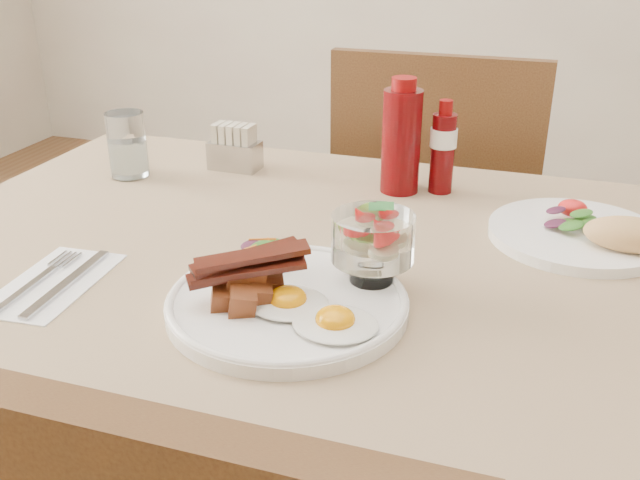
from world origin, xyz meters
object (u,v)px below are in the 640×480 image
(hot_sauce_bottle, at_px, (443,148))
(sugar_caddy, at_px, (235,150))
(fruit_cup, at_px, (373,238))
(water_glass, at_px, (128,149))
(second_plate, at_px, (589,233))
(chair_far, at_px, (436,229))
(table, at_px, (360,324))
(main_plate, at_px, (287,304))
(ketchup_bottle, at_px, (401,139))

(hot_sauce_bottle, distance_m, sugar_caddy, 0.37)
(fruit_cup, bearing_deg, water_glass, 151.32)
(fruit_cup, bearing_deg, second_plate, 42.01)
(chair_far, height_order, hot_sauce_bottle, chair_far)
(sugar_caddy, bearing_deg, second_plate, -11.68)
(second_plate, relative_size, water_glass, 2.22)
(table, height_order, main_plate, main_plate)
(hot_sauce_bottle, bearing_deg, table, -99.64)
(ketchup_bottle, relative_size, sugar_caddy, 2.07)
(chair_far, relative_size, sugar_caddy, 10.27)
(second_plate, xyz_separation_m, water_glass, (-0.76, 0.05, 0.03))
(fruit_cup, bearing_deg, hot_sauce_bottle, 86.53)
(fruit_cup, bearing_deg, ketchup_bottle, 96.93)
(table, xyz_separation_m, fruit_cup, (0.03, -0.06, 0.16))
(table, height_order, chair_far, chair_far)
(ketchup_bottle, xyz_separation_m, hot_sauce_bottle, (0.06, 0.02, -0.01))
(main_plate, xyz_separation_m, water_glass, (-0.42, 0.35, 0.04))
(chair_far, bearing_deg, main_plate, -93.70)
(ketchup_bottle, distance_m, hot_sauce_bottle, 0.07)
(chair_far, distance_m, sugar_caddy, 0.55)
(sugar_caddy, bearing_deg, water_glass, -148.52)
(sugar_caddy, bearing_deg, hot_sauce_bottle, 1.52)
(main_plate, bearing_deg, fruit_cup, 42.16)
(sugar_caddy, bearing_deg, table, -42.38)
(chair_far, height_order, ketchup_bottle, ketchup_bottle)
(fruit_cup, bearing_deg, sugar_caddy, 133.24)
(table, bearing_deg, ketchup_bottle, 92.62)
(fruit_cup, relative_size, sugar_caddy, 1.10)
(hot_sauce_bottle, bearing_deg, sugar_caddy, 179.96)
(chair_far, height_order, fruit_cup, chair_far)
(fruit_cup, bearing_deg, table, 115.10)
(fruit_cup, distance_m, sugar_caddy, 0.51)
(fruit_cup, xyz_separation_m, sugar_caddy, (-0.35, 0.37, -0.04))
(ketchup_bottle, height_order, water_glass, ketchup_bottle)
(sugar_caddy, distance_m, water_glass, 0.18)
(ketchup_bottle, distance_m, water_glass, 0.47)
(hot_sauce_bottle, distance_m, water_glass, 0.54)
(sugar_caddy, bearing_deg, chair_far, 50.12)
(ketchup_bottle, bearing_deg, chair_far, 88.00)
(ketchup_bottle, bearing_deg, sugar_caddy, 176.63)
(hot_sauce_bottle, xyz_separation_m, water_glass, (-0.53, -0.09, -0.02))
(table, xyz_separation_m, main_plate, (-0.05, -0.14, 0.10))
(table, xyz_separation_m, sugar_caddy, (-0.32, 0.31, 0.12))
(chair_far, relative_size, ketchup_bottle, 4.97)
(fruit_cup, distance_m, hot_sauce_bottle, 0.37)
(second_plate, xyz_separation_m, hot_sauce_bottle, (-0.23, 0.14, 0.06))
(hot_sauce_bottle, xyz_separation_m, sugar_caddy, (-0.37, 0.00, -0.04))
(main_plate, bearing_deg, second_plate, 42.04)
(fruit_cup, bearing_deg, chair_far, 92.32)
(sugar_caddy, height_order, water_glass, water_glass)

